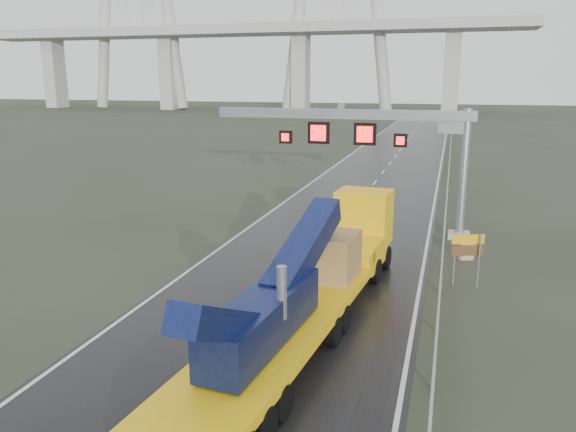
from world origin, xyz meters
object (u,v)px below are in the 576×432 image
(exit_sign_pair, at_px, (467,250))
(sign_gantry, at_px, (377,136))
(heavy_haul_truck, at_px, (318,274))
(striped_barrier, at_px, (467,249))

(exit_sign_pair, bearing_deg, sign_gantry, 103.52)
(heavy_haul_truck, bearing_deg, exit_sign_pair, 47.60)
(sign_gantry, relative_size, heavy_haul_truck, 0.79)
(sign_gantry, xyz_separation_m, striped_barrier, (5.11, -3.99, -5.05))
(sign_gantry, bearing_deg, striped_barrier, -37.97)
(sign_gantry, relative_size, striped_barrier, 13.27)
(sign_gantry, distance_m, heavy_haul_truck, 13.42)
(heavy_haul_truck, distance_m, exit_sign_pair, 7.25)
(heavy_haul_truck, xyz_separation_m, exit_sign_pair, (5.39, 4.84, -0.03))
(striped_barrier, bearing_deg, exit_sign_pair, -116.69)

